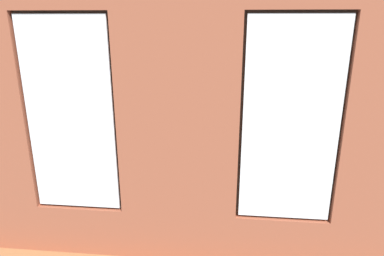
{
  "coord_description": "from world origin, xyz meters",
  "views": [
    {
      "loc": [
        -0.5,
        5.71,
        2.65
      ],
      "look_at": [
        0.05,
        0.4,
        0.96
      ],
      "focal_mm": 32.0,
      "sensor_mm": 36.0,
      "label": 1
    }
  ],
  "objects": [
    {
      "name": "ground_plane",
      "position": [
        0.0,
        0.0,
        -0.05
      ],
      "size": [
        6.75,
        5.47,
        0.1
      ],
      "primitive_type": "cube",
      "color": "#99663D"
    },
    {
      "name": "papasan_chair",
      "position": [
        1.1,
        -1.7,
        0.45
      ],
      "size": [
        1.12,
        1.12,
        0.7
      ],
      "color": "olive",
      "rests_on": "ground_plane"
    },
    {
      "name": "remote_silver",
      "position": [
        0.06,
        0.18,
        0.44
      ],
      "size": [
        0.18,
        0.12,
        0.02
      ],
      "primitive_type": "cube",
      "rotation": [
        0.0,
        0.0,
        2.0
      ],
      "color": "#B2B2B7",
      "rests_on": "coffee_table"
    },
    {
      "name": "remote_gray",
      "position": [
        0.17,
        0.05,
        0.44
      ],
      "size": [
        0.18,
        0.07,
        0.02
      ],
      "primitive_type": "cube",
      "rotation": [
        0.0,
        0.0,
        4.85
      ],
      "color": "#59595B",
      "rests_on": "coffee_table"
    },
    {
      "name": "couch_by_window",
      "position": [
        0.84,
        1.71,
        0.33
      ],
      "size": [
        1.98,
        0.87,
        0.8
      ],
      "color": "black",
      "rests_on": "ground_plane"
    },
    {
      "name": "potted_plant_by_left_couch",
      "position": [
        -1.98,
        -1.04,
        0.4
      ],
      "size": [
        0.34,
        0.34,
        0.57
      ],
      "color": "gray",
      "rests_on": "ground_plane"
    },
    {
      "name": "potted_plant_mid_room_small",
      "position": [
        -1.2,
        -1.05,
        0.39
      ],
      "size": [
        0.32,
        0.32,
        0.57
      ],
      "color": "#47423D",
      "rests_on": "ground_plane"
    },
    {
      "name": "table_plant_small",
      "position": [
        -0.22,
        -0.1,
        0.54
      ],
      "size": [
        0.14,
        0.14,
        0.21
      ],
      "color": "#9E5638",
      "rests_on": "coffee_table"
    },
    {
      "name": "potted_plant_corner_near_left",
      "position": [
        -2.53,
        -1.73,
        0.52
      ],
      "size": [
        0.9,
        0.72,
        1.08
      ],
      "color": "brown",
      "rests_on": "ground_plane"
    },
    {
      "name": "brick_wall_with_windows",
      "position": [
        -0.0,
        2.35,
        1.56
      ],
      "size": [
        6.15,
        0.3,
        3.18
      ],
      "color": "#9E5138",
      "rests_on": "ground_plane"
    },
    {
      "name": "potted_plant_foreground_right",
      "position": [
        2.43,
        -1.69,
        0.58
      ],
      "size": [
        0.63,
        0.63,
        0.9
      ],
      "color": "#9E5638",
      "rests_on": "ground_plane"
    },
    {
      "name": "tv_flatscreen",
      "position": [
        2.73,
        -0.06,
        0.9
      ],
      "size": [
        1.04,
        0.2,
        0.73
      ],
      "color": "black",
      "rests_on": "media_console"
    },
    {
      "name": "cup_ceramic",
      "position": [
        0.35,
        -0.06,
        0.47
      ],
      "size": [
        0.08,
        0.08,
        0.1
      ],
      "primitive_type": "cylinder",
      "color": "#33567F",
      "rests_on": "coffee_table"
    },
    {
      "name": "coffee_table",
      "position": [
        0.17,
        0.05,
        0.38
      ],
      "size": [
        1.44,
        0.88,
        0.42
      ],
      "color": "olive",
      "rests_on": "ground_plane"
    },
    {
      "name": "white_wall_right",
      "position": [
        3.03,
        0.2,
        1.59
      ],
      "size": [
        0.1,
        4.47,
        3.18
      ],
      "primitive_type": "cube",
      "color": "white",
      "rests_on": "ground_plane"
    },
    {
      "name": "potted_plant_beside_window_right",
      "position": [
        2.06,
        1.8,
        0.53
      ],
      "size": [
        0.91,
        0.79,
        1.2
      ],
      "color": "beige",
      "rests_on": "ground_plane"
    },
    {
      "name": "media_console",
      "position": [
        2.73,
        -0.06,
        0.27
      ],
      "size": [
        1.01,
        0.42,
        0.54
      ],
      "primitive_type": "cube",
      "color": "black",
      "rests_on": "ground_plane"
    },
    {
      "name": "couch_left",
      "position": [
        -2.38,
        0.28,
        0.33
      ],
      "size": [
        0.91,
        1.76,
        0.8
      ],
      "rotation": [
        0.0,
        0.0,
        1.59
      ],
      "color": "black",
      "rests_on": "ground_plane"
    },
    {
      "name": "remote_black",
      "position": [
        0.6,
        0.18,
        0.44
      ],
      "size": [
        0.14,
        0.17,
        0.02
      ],
      "primitive_type": "cube",
      "rotation": [
        0.0,
        0.0,
        0.66
      ],
      "color": "black",
      "rests_on": "coffee_table"
    },
    {
      "name": "potted_plant_between_couches",
      "position": [
        -0.61,
        1.66,
        0.76
      ],
      "size": [
        1.25,
        1.0,
        1.26
      ],
      "color": "gray",
      "rests_on": "ground_plane"
    },
    {
      "name": "potted_plant_near_tv",
      "position": [
        2.17,
        0.89,
        0.93
      ],
      "size": [
        0.88,
        1.05,
        1.45
      ],
      "color": "gray",
      "rests_on": "ground_plane"
    }
  ]
}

